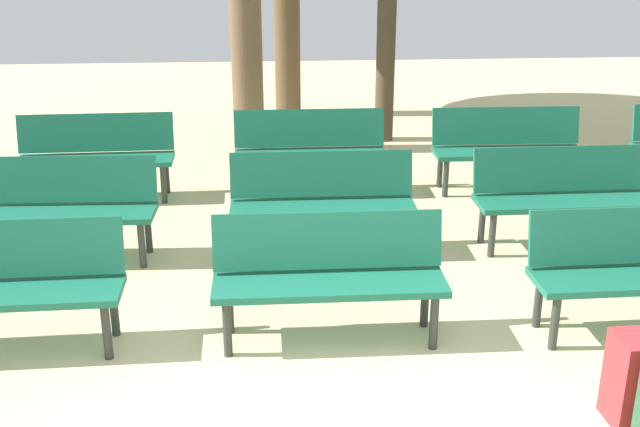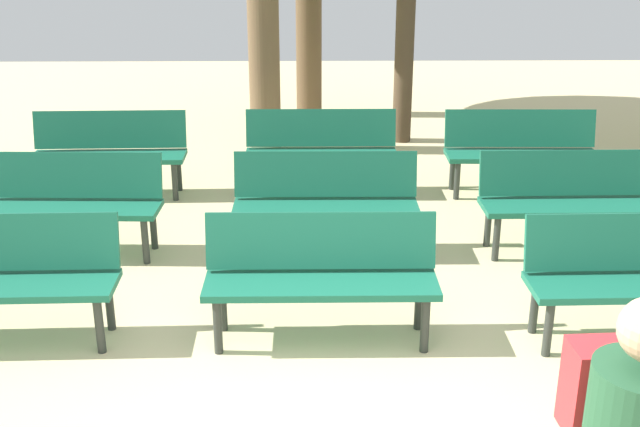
# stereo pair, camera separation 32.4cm
# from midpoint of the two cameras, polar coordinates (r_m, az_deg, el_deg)

# --- Properties ---
(bench_r0_c1) EXTENTS (1.61, 0.52, 0.87)m
(bench_r0_c1) POSITION_cam_midpoint_polar(r_m,az_deg,el_deg) (5.76, -20.75, -4.01)
(bench_r0_c1) COLOR #19664C
(bench_r0_c1) RESTS_ON ground_plane
(bench_r0_c2) EXTENTS (1.60, 0.48, 0.87)m
(bench_r0_c2) POSITION_cam_midpoint_polar(r_m,az_deg,el_deg) (5.41, 1.80, -4.16)
(bench_r0_c2) COLOR #19664C
(bench_r0_c2) RESTS_ON ground_plane
(bench_r1_c1) EXTENTS (1.61, 0.53, 0.87)m
(bench_r1_c1) POSITION_cam_midpoint_polar(r_m,az_deg,el_deg) (7.08, -16.58, 1.07)
(bench_r1_c1) COLOR #19664C
(bench_r1_c1) RESTS_ON ground_plane
(bench_r1_c2) EXTENTS (1.60, 0.49, 0.87)m
(bench_r1_c2) POSITION_cam_midpoint_polar(r_m,az_deg,el_deg) (6.82, 1.78, 1.19)
(bench_r1_c2) COLOR #19664C
(bench_r1_c2) RESTS_ON ground_plane
(bench_r1_c3) EXTENTS (1.61, 0.50, 0.87)m
(bench_r1_c3) POSITION_cam_midpoint_polar(r_m,az_deg,el_deg) (7.25, 19.09, 1.22)
(bench_r1_c3) COLOR #19664C
(bench_r1_c3) RESTS_ON ground_plane
(bench_r2_c1) EXTENTS (1.61, 0.52, 0.87)m
(bench_r2_c1) POSITION_cam_midpoint_polar(r_m,az_deg,el_deg) (8.54, -14.02, 4.61)
(bench_r2_c1) COLOR #19664C
(bench_r2_c1) RESTS_ON ground_plane
(bench_r2_c2) EXTENTS (1.60, 0.48, 0.87)m
(bench_r2_c2) POSITION_cam_midpoint_polar(r_m,az_deg,el_deg) (8.36, 1.19, 4.89)
(bench_r2_c2) COLOR #19664C
(bench_r2_c2) RESTS_ON ground_plane
(bench_r2_c3) EXTENTS (1.61, 0.51, 0.87)m
(bench_r2_c3) POSITION_cam_midpoint_polar(r_m,az_deg,el_deg) (8.65, 15.46, 4.68)
(bench_r2_c3) COLOR #19664C
(bench_r2_c3) RESTS_ON ground_plane
(tree_0) EXTENTS (0.24, 0.24, 3.40)m
(tree_0) POSITION_cam_midpoint_polar(r_m,az_deg,el_deg) (10.24, 7.20, 14.48)
(tree_0) COLOR #4C3A28
(tree_0) RESTS_ON ground_plane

